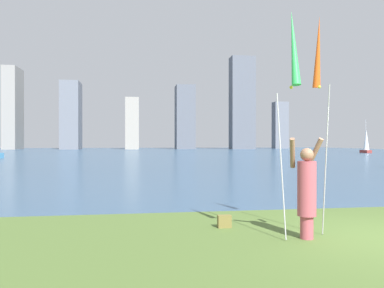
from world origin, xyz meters
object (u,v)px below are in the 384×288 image
(sailboat_4, at_px, (366,142))
(person, at_px, (307,189))
(kite_flag_left, at_px, (293,53))
(bag, at_px, (224,221))
(kite_flag_right, at_px, (318,57))

(sailboat_4, bearing_deg, person, -123.87)
(person, distance_m, sailboat_4, 64.10)
(person, height_order, sailboat_4, sailboat_4)
(kite_flag_left, bearing_deg, bag, 119.03)
(kite_flag_right, height_order, bag, kite_flag_right)
(bag, bearing_deg, person, -40.81)
(kite_flag_left, relative_size, kite_flag_right, 0.96)
(person, xyz_separation_m, bag, (-1.33, 1.14, -0.81))
(person, xyz_separation_m, sailboat_4, (35.72, 53.22, 0.85))
(bag, xyz_separation_m, sailboat_4, (37.04, 52.08, 1.66))
(person, relative_size, kite_flag_left, 0.46)
(bag, distance_m, sailboat_4, 63.93)
(kite_flag_left, relative_size, bag, 14.43)
(person, xyz_separation_m, kite_flag_right, (0.45, 0.44, 2.61))
(person, bearing_deg, kite_flag_right, 28.36)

